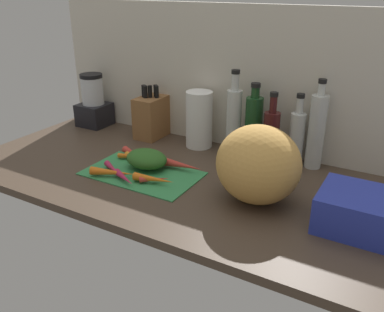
{
  "coord_description": "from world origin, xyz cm",
  "views": [
    {
      "loc": [
        75.37,
        -120.27,
        68.28
      ],
      "look_at": [
        10.63,
        -7.37,
        12.52
      ],
      "focal_mm": 38.5,
      "sensor_mm": 36.0,
      "label": 1
    }
  ],
  "objects_px": {
    "carrot_0": "(113,172)",
    "carrot_5": "(114,170)",
    "bottle_2": "(271,135)",
    "bottle_4": "(316,131)",
    "carrot_4": "(135,160)",
    "paper_towel_roll": "(199,120)",
    "carrot_1": "(154,179)",
    "carrot_7": "(124,178)",
    "bottle_3": "(296,137)",
    "carrot_8": "(134,154)",
    "winter_squash": "(258,165)",
    "carrot_6": "(182,165)",
    "bottle_0": "(234,120)",
    "blender_appliance": "(94,104)",
    "knife_block": "(151,116)",
    "carrot_2": "(154,179)",
    "carrot_3": "(139,157)",
    "dish_rack": "(365,213)",
    "cutting_board": "(142,173)",
    "bottle_1": "(253,126)"
  },
  "relations": [
    {
      "from": "carrot_1",
      "to": "bottle_2",
      "type": "distance_m",
      "value": 0.5
    },
    {
      "from": "carrot_5",
      "to": "winter_squash",
      "type": "relative_size",
      "value": 0.5
    },
    {
      "from": "cutting_board",
      "to": "dish_rack",
      "type": "distance_m",
      "value": 0.79
    },
    {
      "from": "carrot_1",
      "to": "carrot_6",
      "type": "height_order",
      "value": "carrot_6"
    },
    {
      "from": "winter_squash",
      "to": "dish_rack",
      "type": "distance_m",
      "value": 0.35
    },
    {
      "from": "bottle_1",
      "to": "bottle_2",
      "type": "xyz_separation_m",
      "value": [
        0.08,
        -0.02,
        -0.02
      ]
    },
    {
      "from": "dish_rack",
      "to": "knife_block",
      "type": "bearing_deg",
      "value": 161.16
    },
    {
      "from": "carrot_5",
      "to": "carrot_7",
      "type": "xyz_separation_m",
      "value": [
        0.08,
        -0.04,
        0.0
      ]
    },
    {
      "from": "dish_rack",
      "to": "carrot_5",
      "type": "bearing_deg",
      "value": -175.22
    },
    {
      "from": "carrot_5",
      "to": "carrot_0",
      "type": "bearing_deg",
      "value": -54.56
    },
    {
      "from": "carrot_8",
      "to": "knife_block",
      "type": "bearing_deg",
      "value": 108.99
    },
    {
      "from": "bottle_0",
      "to": "blender_appliance",
      "type": "bearing_deg",
      "value": 179.77
    },
    {
      "from": "paper_towel_roll",
      "to": "bottle_3",
      "type": "xyz_separation_m",
      "value": [
        0.43,
        0.02,
        -0.01
      ]
    },
    {
      "from": "carrot_3",
      "to": "carrot_7",
      "type": "distance_m",
      "value": 0.2
    },
    {
      "from": "carrot_4",
      "to": "knife_block",
      "type": "height_order",
      "value": "knife_block"
    },
    {
      "from": "cutting_board",
      "to": "bottle_3",
      "type": "distance_m",
      "value": 0.62
    },
    {
      "from": "dish_rack",
      "to": "bottle_2",
      "type": "bearing_deg",
      "value": 141.17
    },
    {
      "from": "paper_towel_roll",
      "to": "carrot_7",
      "type": "bearing_deg",
      "value": -97.33
    },
    {
      "from": "carrot_2",
      "to": "carrot_3",
      "type": "distance_m",
      "value": 0.23
    },
    {
      "from": "carrot_3",
      "to": "blender_appliance",
      "type": "height_order",
      "value": "blender_appliance"
    },
    {
      "from": "bottle_0",
      "to": "bottle_3",
      "type": "bearing_deg",
      "value": 6.15
    },
    {
      "from": "blender_appliance",
      "to": "winter_squash",
      "type": "bearing_deg",
      "value": -18.05
    },
    {
      "from": "carrot_3",
      "to": "carrot_5",
      "type": "distance_m",
      "value": 0.15
    },
    {
      "from": "cutting_board",
      "to": "carrot_6",
      "type": "height_order",
      "value": "carrot_6"
    },
    {
      "from": "carrot_1",
      "to": "dish_rack",
      "type": "relative_size",
      "value": 0.4
    },
    {
      "from": "carrot_0",
      "to": "carrot_5",
      "type": "relative_size",
      "value": 1.23
    },
    {
      "from": "carrot_5",
      "to": "bottle_0",
      "type": "xyz_separation_m",
      "value": [
        0.31,
        0.41,
        0.13
      ]
    },
    {
      "from": "paper_towel_roll",
      "to": "bottle_2",
      "type": "distance_m",
      "value": 0.33
    },
    {
      "from": "carrot_1",
      "to": "bottle_2",
      "type": "relative_size",
      "value": 0.37
    },
    {
      "from": "bottle_0",
      "to": "bottle_2",
      "type": "relative_size",
      "value": 1.24
    },
    {
      "from": "carrot_1",
      "to": "carrot_8",
      "type": "xyz_separation_m",
      "value": [
        -0.2,
        0.14,
        0.0
      ]
    },
    {
      "from": "carrot_1",
      "to": "carrot_6",
      "type": "xyz_separation_m",
      "value": [
        0.03,
        0.14,
        0.01
      ]
    },
    {
      "from": "paper_towel_roll",
      "to": "dish_rack",
      "type": "relative_size",
      "value": 0.94
    },
    {
      "from": "carrot_4",
      "to": "paper_towel_roll",
      "type": "relative_size",
      "value": 0.59
    },
    {
      "from": "carrot_7",
      "to": "bottle_3",
      "type": "relative_size",
      "value": 0.43
    },
    {
      "from": "cutting_board",
      "to": "winter_squash",
      "type": "distance_m",
      "value": 0.47
    },
    {
      "from": "blender_appliance",
      "to": "dish_rack",
      "type": "relative_size",
      "value": 0.99
    },
    {
      "from": "carrot_0",
      "to": "bottle_3",
      "type": "xyz_separation_m",
      "value": [
        0.55,
        0.46,
        0.09
      ]
    },
    {
      "from": "carrot_8",
      "to": "bottle_2",
      "type": "xyz_separation_m",
      "value": [
        0.5,
        0.25,
        0.09
      ]
    },
    {
      "from": "carrot_8",
      "to": "winter_squash",
      "type": "relative_size",
      "value": 0.48
    },
    {
      "from": "carrot_5",
      "to": "paper_towel_roll",
      "type": "distance_m",
      "value": 0.45
    },
    {
      "from": "carrot_5",
      "to": "bottle_3",
      "type": "height_order",
      "value": "bottle_3"
    },
    {
      "from": "bottle_4",
      "to": "knife_block",
      "type": "bearing_deg",
      "value": -177.43
    },
    {
      "from": "carrot_4",
      "to": "carrot_1",
      "type": "bearing_deg",
      "value": -32.35
    },
    {
      "from": "carrot_1",
      "to": "knife_block",
      "type": "height_order",
      "value": "knife_block"
    },
    {
      "from": "bottle_2",
      "to": "bottle_4",
      "type": "xyz_separation_m",
      "value": [
        0.16,
        0.04,
        0.04
      ]
    },
    {
      "from": "bottle_2",
      "to": "carrot_1",
      "type": "bearing_deg",
      "value": -126.76
    },
    {
      "from": "carrot_8",
      "to": "bottle_0",
      "type": "bearing_deg",
      "value": 36.93
    },
    {
      "from": "carrot_4",
      "to": "carrot_8",
      "type": "bearing_deg",
      "value": 132.25
    },
    {
      "from": "cutting_board",
      "to": "carrot_3",
      "type": "bearing_deg",
      "value": 132.0
    }
  ]
}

